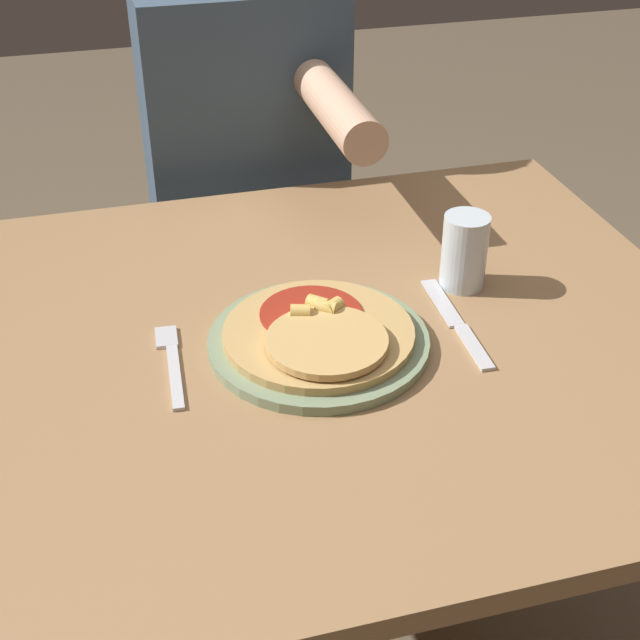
{
  "coord_description": "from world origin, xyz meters",
  "views": [
    {
      "loc": [
        -0.24,
        -0.93,
        1.42
      ],
      "look_at": [
        0.0,
        -0.03,
        0.8
      ],
      "focal_mm": 50.0,
      "sensor_mm": 36.0,
      "label": 1
    }
  ],
  "objects_px": {
    "drinking_glass": "(464,251)",
    "person_diner": "(247,170)",
    "plate": "(320,341)",
    "knife": "(457,324)",
    "pizza": "(321,333)",
    "dining_table": "(314,405)",
    "fork": "(171,360)"
  },
  "relations": [
    {
      "from": "person_diner",
      "to": "drinking_glass",
      "type": "bearing_deg",
      "value": -70.32
    },
    {
      "from": "pizza",
      "to": "person_diner",
      "type": "distance_m",
      "value": 0.67
    },
    {
      "from": "person_diner",
      "to": "knife",
      "type": "bearing_deg",
      "value": -76.7
    },
    {
      "from": "plate",
      "to": "fork",
      "type": "height_order",
      "value": "plate"
    },
    {
      "from": "dining_table",
      "to": "person_diner",
      "type": "distance_m",
      "value": 0.64
    },
    {
      "from": "plate",
      "to": "knife",
      "type": "distance_m",
      "value": 0.19
    },
    {
      "from": "knife",
      "to": "person_diner",
      "type": "xyz_separation_m",
      "value": [
        -0.16,
        0.66,
        -0.04
      ]
    },
    {
      "from": "knife",
      "to": "person_diner",
      "type": "height_order",
      "value": "person_diner"
    },
    {
      "from": "drinking_glass",
      "to": "person_diner",
      "type": "xyz_separation_m",
      "value": [
        -0.2,
        0.56,
        -0.09
      ]
    },
    {
      "from": "dining_table",
      "to": "fork",
      "type": "distance_m",
      "value": 0.22
    },
    {
      "from": "plate",
      "to": "drinking_glass",
      "type": "relative_size",
      "value": 2.63
    },
    {
      "from": "pizza",
      "to": "knife",
      "type": "xyz_separation_m",
      "value": [
        0.19,
        0.0,
        -0.02
      ]
    },
    {
      "from": "pizza",
      "to": "person_diner",
      "type": "xyz_separation_m",
      "value": [
        0.03,
        0.66,
        -0.06
      ]
    },
    {
      "from": "pizza",
      "to": "person_diner",
      "type": "relative_size",
      "value": 0.2
    },
    {
      "from": "dining_table",
      "to": "knife",
      "type": "bearing_deg",
      "value": -8.36
    },
    {
      "from": "dining_table",
      "to": "knife",
      "type": "xyz_separation_m",
      "value": [
        0.19,
        -0.03,
        0.12
      ]
    },
    {
      "from": "plate",
      "to": "knife",
      "type": "xyz_separation_m",
      "value": [
        0.19,
        -0.0,
        -0.0
      ]
    },
    {
      "from": "person_diner",
      "to": "dining_table",
      "type": "bearing_deg",
      "value": -93.16
    },
    {
      "from": "dining_table",
      "to": "plate",
      "type": "height_order",
      "value": "plate"
    },
    {
      "from": "fork",
      "to": "knife",
      "type": "height_order",
      "value": "same"
    },
    {
      "from": "fork",
      "to": "drinking_glass",
      "type": "xyz_separation_m",
      "value": [
        0.42,
        0.08,
        0.05
      ]
    },
    {
      "from": "pizza",
      "to": "knife",
      "type": "height_order",
      "value": "pizza"
    },
    {
      "from": "dining_table",
      "to": "drinking_glass",
      "type": "distance_m",
      "value": 0.3
    },
    {
      "from": "fork",
      "to": "knife",
      "type": "xyz_separation_m",
      "value": [
        0.38,
        -0.02,
        -0.0
      ]
    },
    {
      "from": "dining_table",
      "to": "pizza",
      "type": "distance_m",
      "value": 0.14
    },
    {
      "from": "knife",
      "to": "dining_table",
      "type": "bearing_deg",
      "value": 171.64
    },
    {
      "from": "pizza",
      "to": "drinking_glass",
      "type": "xyz_separation_m",
      "value": [
        0.23,
        0.1,
        0.03
      ]
    },
    {
      "from": "dining_table",
      "to": "person_diner",
      "type": "height_order",
      "value": "person_diner"
    },
    {
      "from": "dining_table",
      "to": "plate",
      "type": "bearing_deg",
      "value": -85.7
    },
    {
      "from": "plate",
      "to": "dining_table",
      "type": "bearing_deg",
      "value": 94.3
    },
    {
      "from": "fork",
      "to": "pizza",
      "type": "bearing_deg",
      "value": -6.46
    },
    {
      "from": "drinking_glass",
      "to": "person_diner",
      "type": "height_order",
      "value": "person_diner"
    }
  ]
}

